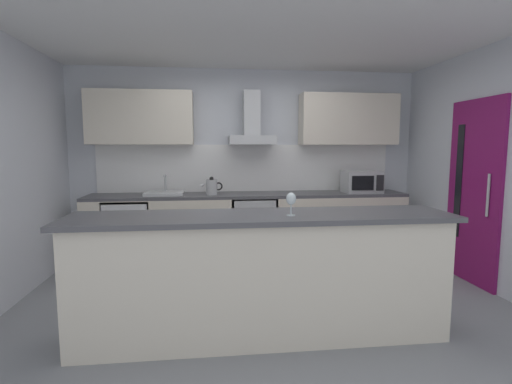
{
  "coord_description": "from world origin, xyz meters",
  "views": [
    {
      "loc": [
        -0.51,
        -3.59,
        1.52
      ],
      "look_at": [
        -0.03,
        0.43,
        1.05
      ],
      "focal_mm": 26.87,
      "sensor_mm": 36.0,
      "label": 1
    }
  ],
  "objects_px": {
    "refrigerator": "(130,231)",
    "kettle": "(212,187)",
    "range_hood": "(252,128)",
    "wine_glass": "(291,200)",
    "oven": "(253,226)",
    "sink": "(165,193)",
    "microwave": "(362,182)"
  },
  "relations": [
    {
      "from": "wine_glass",
      "to": "sink",
      "type": "bearing_deg",
      "value": 118.06
    },
    {
      "from": "wine_glass",
      "to": "oven",
      "type": "bearing_deg",
      "value": 91.17
    },
    {
      "from": "microwave",
      "to": "wine_glass",
      "type": "height_order",
      "value": "microwave"
    },
    {
      "from": "oven",
      "to": "wine_glass",
      "type": "xyz_separation_m",
      "value": [
        0.05,
        -2.26,
        0.67
      ]
    },
    {
      "from": "range_hood",
      "to": "wine_glass",
      "type": "bearing_deg",
      "value": -88.89
    },
    {
      "from": "kettle",
      "to": "range_hood",
      "type": "height_order",
      "value": "range_hood"
    },
    {
      "from": "wine_glass",
      "to": "kettle",
      "type": "bearing_deg",
      "value": 105.0
    },
    {
      "from": "microwave",
      "to": "wine_glass",
      "type": "relative_size",
      "value": 2.81
    },
    {
      "from": "oven",
      "to": "range_hood",
      "type": "xyz_separation_m",
      "value": [
        0.0,
        0.13,
        1.33
      ]
    },
    {
      "from": "microwave",
      "to": "refrigerator",
      "type": "bearing_deg",
      "value": 179.54
    },
    {
      "from": "range_hood",
      "to": "kettle",
      "type": "bearing_deg",
      "value": -163.47
    },
    {
      "from": "oven",
      "to": "kettle",
      "type": "relative_size",
      "value": 2.77
    },
    {
      "from": "oven",
      "to": "kettle",
      "type": "height_order",
      "value": "kettle"
    },
    {
      "from": "oven",
      "to": "refrigerator",
      "type": "xyz_separation_m",
      "value": [
        -1.63,
        -0.0,
        -0.03
      ]
    },
    {
      "from": "sink",
      "to": "kettle",
      "type": "xyz_separation_m",
      "value": [
        0.61,
        -0.04,
        0.08
      ]
    },
    {
      "from": "kettle",
      "to": "range_hood",
      "type": "bearing_deg",
      "value": 16.53
    },
    {
      "from": "kettle",
      "to": "wine_glass",
      "type": "distance_m",
      "value": 2.31
    },
    {
      "from": "oven",
      "to": "range_hood",
      "type": "bearing_deg",
      "value": 90.0
    },
    {
      "from": "refrigerator",
      "to": "microwave",
      "type": "height_order",
      "value": "microwave"
    },
    {
      "from": "oven",
      "to": "microwave",
      "type": "relative_size",
      "value": 1.6
    },
    {
      "from": "microwave",
      "to": "kettle",
      "type": "distance_m",
      "value": 2.06
    },
    {
      "from": "range_hood",
      "to": "sink",
      "type": "bearing_deg",
      "value": -174.19
    },
    {
      "from": "refrigerator",
      "to": "kettle",
      "type": "xyz_separation_m",
      "value": [
        1.08,
        -0.03,
        0.58
      ]
    },
    {
      "from": "sink",
      "to": "wine_glass",
      "type": "distance_m",
      "value": 2.58
    },
    {
      "from": "oven",
      "to": "refrigerator",
      "type": "relative_size",
      "value": 0.94
    },
    {
      "from": "refrigerator",
      "to": "wine_glass",
      "type": "height_order",
      "value": "wine_glass"
    },
    {
      "from": "oven",
      "to": "wine_glass",
      "type": "relative_size",
      "value": 4.5
    },
    {
      "from": "refrigerator",
      "to": "wine_glass",
      "type": "xyz_separation_m",
      "value": [
        1.67,
        -2.26,
        0.7
      ]
    },
    {
      "from": "refrigerator",
      "to": "sink",
      "type": "bearing_deg",
      "value": 1.7
    },
    {
      "from": "microwave",
      "to": "kettle",
      "type": "xyz_separation_m",
      "value": [
        -2.06,
        -0.01,
        -0.04
      ]
    },
    {
      "from": "kettle",
      "to": "wine_glass",
      "type": "height_order",
      "value": "wine_glass"
    },
    {
      "from": "sink",
      "to": "wine_glass",
      "type": "relative_size",
      "value": 2.81
    }
  ]
}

